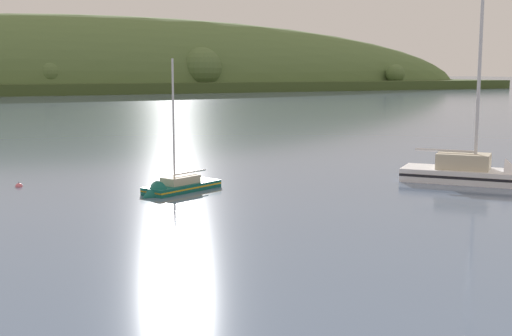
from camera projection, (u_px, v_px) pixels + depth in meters
far_shoreline_hill at (101, 91)px, 263.73m from camera, size 443.98×81.00×58.64m
sailboat_near_mooring at (174, 190)px, 45.98m from camera, size 6.84×4.30×9.92m
sailboat_far_left at (477, 177)px, 49.87m from camera, size 8.39×9.55×15.21m
mooring_buoy_midchannel at (19, 187)px, 48.30m from camera, size 0.52×0.52×0.60m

